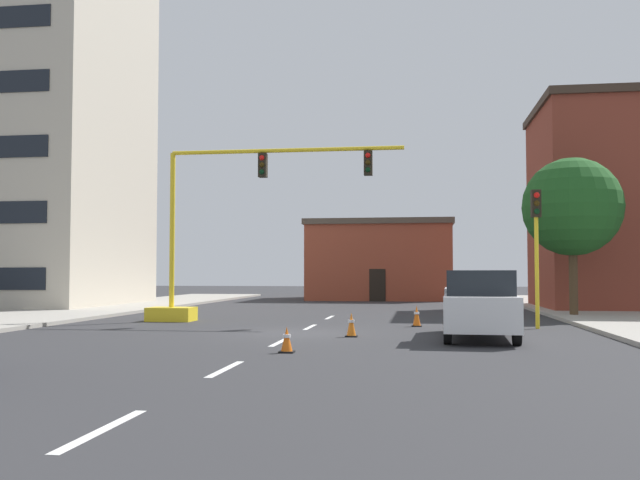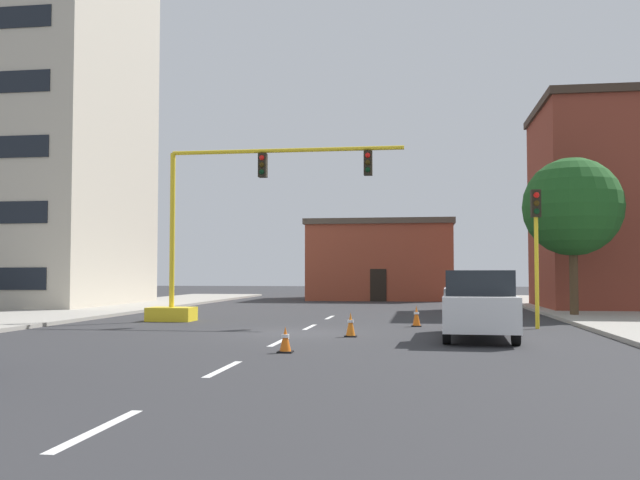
{
  "view_description": "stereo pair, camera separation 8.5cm",
  "coord_description": "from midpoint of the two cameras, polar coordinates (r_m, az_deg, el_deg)",
  "views": [
    {
      "loc": [
        3.84,
        -22.22,
        1.91
      ],
      "look_at": [
        -0.15,
        6.09,
        3.26
      ],
      "focal_mm": 39.5,
      "sensor_mm": 36.0,
      "label": 1
    },
    {
      "loc": [
        3.92,
        -22.21,
        1.91
      ],
      "look_at": [
        -0.15,
        6.09,
        3.26
      ],
      "focal_mm": 39.5,
      "sensor_mm": 36.0,
      "label": 2
    }
  ],
  "objects": [
    {
      "name": "tree_right_mid",
      "position": [
        32.19,
        19.85,
        2.53
      ],
      "size": [
        4.24,
        4.24,
        6.89
      ],
      "color": "#4C3823",
      "rests_on": "ground_plane"
    },
    {
      "name": "building_brick_center",
      "position": [
        52.4,
        5.08,
        -1.66
      ],
      "size": [
        10.42,
        9.17,
        5.7
      ],
      "color": "brown",
      "rests_on": "ground_plane"
    },
    {
      "name": "sidewalk_right",
      "position": [
        31.45,
        24.07,
        -5.83
      ],
      "size": [
        6.0,
        56.0,
        0.14
      ],
      "primitive_type": "cube",
      "color": "#9E998E",
      "rests_on": "ground_plane"
    },
    {
      "name": "lane_stripe_seg_2",
      "position": [
        19.69,
        -3.25,
        -8.26
      ],
      "size": [
        0.16,
        2.4,
        0.01
      ],
      "primitive_type": "cube",
      "color": "silver",
      "rests_on": "ground_plane"
    },
    {
      "name": "building_tall_left",
      "position": [
        45.74,
        -23.63,
        9.8
      ],
      "size": [
        14.02,
        11.8,
        23.25
      ],
      "color": "beige",
      "rests_on": "ground_plane"
    },
    {
      "name": "ground_plane",
      "position": [
        22.63,
        -1.73,
        -7.55
      ],
      "size": [
        160.0,
        160.0,
        0.0
      ],
      "primitive_type": "plane",
      "color": "#2D2D30"
    },
    {
      "name": "lane_stripe_seg_3",
      "position": [
        25.09,
        -0.74,
        -7.07
      ],
      "size": [
        0.16,
        2.4,
        0.01
      ],
      "primitive_type": "cube",
      "color": "silver",
      "rests_on": "ground_plane"
    },
    {
      "name": "sidewalk_left",
      "position": [
        34.38,
        -20.24,
        -5.61
      ],
      "size": [
        6.0,
        56.0,
        0.14
      ],
      "primitive_type": "cube",
      "color": "#9E998E",
      "rests_on": "ground_plane"
    },
    {
      "name": "lane_stripe_seg_4",
      "position": [
        30.52,
        0.87,
        -6.29
      ],
      "size": [
        0.16,
        2.4,
        0.01
      ],
      "primitive_type": "cube",
      "color": "silver",
      "rests_on": "ground_plane"
    },
    {
      "name": "traffic_cone_roadside_c",
      "position": [
        25.56,
        7.91,
        -6.13
      ],
      "size": [
        0.36,
        0.36,
        0.75
      ],
      "color": "black",
      "rests_on": "ground_plane"
    },
    {
      "name": "traffic_cone_roadside_b",
      "position": [
        17.11,
        -2.68,
        -8.09
      ],
      "size": [
        0.36,
        0.36,
        0.63
      ],
      "color": "black",
      "rests_on": "ground_plane"
    },
    {
      "name": "traffic_signal_gantry",
      "position": [
        28.35,
        -9.23,
        -1.86
      ],
      "size": [
        10.17,
        1.2,
        6.83
      ],
      "color": "yellow",
      "rests_on": "ground_plane"
    },
    {
      "name": "lane_stripe_seg_1",
      "position": [
        14.38,
        -7.66,
        -10.31
      ],
      "size": [
        0.16,
        2.4,
        0.01
      ],
      "primitive_type": "cube",
      "color": "silver",
      "rests_on": "ground_plane"
    },
    {
      "name": "lane_stripe_seg_0",
      "position": [
        9.28,
        -17.28,
        -14.45
      ],
      "size": [
        0.16,
        2.4,
        0.01
      ],
      "primitive_type": "cube",
      "color": "silver",
      "rests_on": "ground_plane"
    },
    {
      "name": "traffic_cone_roadside_a",
      "position": [
        21.28,
        2.61,
        -6.88
      ],
      "size": [
        0.36,
        0.36,
        0.73
      ],
      "color": "black",
      "rests_on": "ground_plane"
    },
    {
      "name": "pickup_truck_white",
      "position": [
        21.13,
        12.84,
        -5.18
      ],
      "size": [
        2.26,
        5.49,
        1.99
      ],
      "color": "white",
      "rests_on": "ground_plane"
    },
    {
      "name": "traffic_light_pole_right",
      "position": [
        25.45,
        17.2,
        1.06
      ],
      "size": [
        0.32,
        0.47,
        4.8
      ],
      "color": "yellow",
      "rests_on": "ground_plane"
    }
  ]
}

